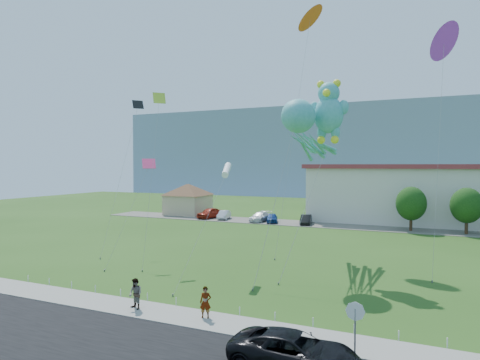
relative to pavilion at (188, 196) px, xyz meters
name	(u,v)px	position (x,y,z in m)	size (l,w,h in m)	color
ground	(203,302)	(24.00, -38.00, -3.02)	(160.00, 160.00, 0.00)	#264A14
road	(109,356)	(24.00, -46.00, -2.99)	(80.00, 8.00, 0.06)	black
sidewalk	(177,316)	(24.00, -40.75, -2.97)	(80.00, 2.50, 0.10)	gray
parking_strip	(331,225)	(24.00, -3.00, -2.99)	(70.00, 6.00, 0.06)	#59544C
hill_ridge	(390,151)	(24.00, 82.00, 9.48)	(160.00, 50.00, 25.00)	slate
pavilion	(188,196)	(0.00, 0.00, 0.00)	(9.20, 9.20, 5.00)	tan
stop_sign	(355,317)	(33.50, -42.21, -1.15)	(0.80, 0.07, 2.50)	slate
rope_fence	(191,304)	(24.00, -39.30, -2.77)	(26.05, 0.05, 0.50)	white
tree_near	(411,204)	(34.00, -4.00, 0.36)	(3.60, 3.60, 5.47)	#3F2B19
tree_mid	(467,205)	(40.00, -4.00, 0.36)	(3.60, 3.60, 5.47)	#3F2B19
suv	(294,352)	(31.48, -44.01, -2.24)	(2.39, 5.18, 1.44)	black
pedestrian_left	(205,302)	(25.59, -40.52, -2.11)	(0.60, 0.39, 1.64)	gray
pedestrian_right	(135,294)	(21.40, -40.92, -2.08)	(0.82, 0.64, 1.69)	gray
parked_car_red	(210,213)	(5.73, -3.12, -2.18)	(1.85, 4.60, 1.57)	#9D2513
parked_car_silver	(224,215)	(8.16, -3.23, -2.33)	(1.33, 3.82, 1.26)	silver
parked_car_white	(260,217)	(13.98, -3.41, -2.31)	(1.84, 4.54, 1.32)	white
parked_car_blue	(272,218)	(15.96, -3.82, -2.33)	(1.49, 3.71, 1.26)	navy
parked_car_black	(306,219)	(20.73, -3.56, -2.33)	(1.35, 3.88, 1.28)	black
octopus_kite	(304,129)	(27.02, -27.03, 7.86)	(2.55, 13.76, 13.04)	teal
teddy_bear_kite	(329,110)	(28.84, -26.49, 9.35)	(3.51, 7.36, 14.71)	teal
small_kite_pink	(145,173)	(14.27, -30.46, 4.38)	(1.30, 5.54, 8.64)	#FC3876
small_kite_purple	(444,47)	(36.98, -22.51, 14.34)	(1.80, 6.31, 18.48)	#BC36D9
small_kite_yellow	(157,117)	(14.19, -28.51, 9.26)	(3.19, 6.63, 14.52)	#B6DA33
small_kite_white	(226,171)	(22.14, -30.99, 4.62)	(0.59, 8.14, 8.14)	white
small_kite_orange	(309,24)	(24.88, -17.76, 19.09)	(1.80, 9.02, 23.49)	orange
small_kite_black	(134,122)	(8.59, -24.66, 9.43)	(2.80, 8.77, 14.80)	black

